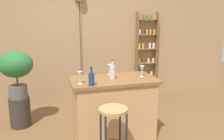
{
  "coord_description": "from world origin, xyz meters",
  "views": [
    {
      "loc": [
        -0.87,
        -2.75,
        1.7
      ],
      "look_at": [
        0.05,
        0.55,
        0.95
      ],
      "focal_mm": 37.26,
      "sensor_mm": 36.0,
      "label": 1
    }
  ],
  "objects_px": {
    "bar_stool": "(113,122)",
    "potted_plant": "(16,68)",
    "wine_glass_center": "(80,75)",
    "wine_glass_left": "(110,67)",
    "bottle_vinegar": "(113,72)",
    "wine_glass_right": "(142,69)",
    "plant_stool": "(20,112)",
    "spice_shelf": "(146,54)",
    "bottle_spirits_clear": "(91,79)"
  },
  "relations": [
    {
      "from": "wine_glass_left",
      "to": "wine_glass_center",
      "type": "distance_m",
      "value": 0.62
    },
    {
      "from": "potted_plant",
      "to": "bottle_vinegar",
      "type": "relative_size",
      "value": 2.72
    },
    {
      "from": "potted_plant",
      "to": "bottle_spirits_clear",
      "type": "distance_m",
      "value": 1.4
    },
    {
      "from": "potted_plant",
      "to": "wine_glass_right",
      "type": "xyz_separation_m",
      "value": [
        1.79,
        -0.72,
        0.04
      ]
    },
    {
      "from": "potted_plant",
      "to": "plant_stool",
      "type": "bearing_deg",
      "value": 0.0
    },
    {
      "from": "bottle_vinegar",
      "to": "bottle_spirits_clear",
      "type": "relative_size",
      "value": 1.15
    },
    {
      "from": "bottle_spirits_clear",
      "to": "spice_shelf",
      "type": "bearing_deg",
      "value": 49.34
    },
    {
      "from": "wine_glass_left",
      "to": "bottle_vinegar",
      "type": "bearing_deg",
      "value": -95.01
    },
    {
      "from": "wine_glass_left",
      "to": "wine_glass_right",
      "type": "xyz_separation_m",
      "value": [
        0.43,
        -0.23,
        0.0
      ]
    },
    {
      "from": "bar_stool",
      "to": "potted_plant",
      "type": "xyz_separation_m",
      "value": [
        -1.18,
        1.34,
        0.44
      ]
    },
    {
      "from": "spice_shelf",
      "to": "bottle_vinegar",
      "type": "bearing_deg",
      "value": -127.73
    },
    {
      "from": "bottle_vinegar",
      "to": "wine_glass_left",
      "type": "distance_m",
      "value": 0.24
    },
    {
      "from": "potted_plant",
      "to": "wine_glass_left",
      "type": "relative_size",
      "value": 4.53
    },
    {
      "from": "plant_stool",
      "to": "bottle_spirits_clear",
      "type": "bearing_deg",
      "value": -44.74
    },
    {
      "from": "potted_plant",
      "to": "wine_glass_left",
      "type": "bearing_deg",
      "value": -19.95
    },
    {
      "from": "spice_shelf",
      "to": "wine_glass_right",
      "type": "distance_m",
      "value": 1.68
    },
    {
      "from": "plant_stool",
      "to": "wine_glass_left",
      "type": "relative_size",
      "value": 2.94
    },
    {
      "from": "spice_shelf",
      "to": "plant_stool",
      "type": "relative_size",
      "value": 3.83
    },
    {
      "from": "wine_glass_center",
      "to": "wine_glass_right",
      "type": "distance_m",
      "value": 0.93
    },
    {
      "from": "plant_stool",
      "to": "bottle_spirits_clear",
      "type": "xyz_separation_m",
      "value": [
        1.0,
        -0.99,
        0.73
      ]
    },
    {
      "from": "spice_shelf",
      "to": "bottle_vinegar",
      "type": "distance_m",
      "value": 1.94
    },
    {
      "from": "bar_stool",
      "to": "potted_plant",
      "type": "bearing_deg",
      "value": 131.27
    },
    {
      "from": "spice_shelf",
      "to": "plant_stool",
      "type": "xyz_separation_m",
      "value": [
        -2.53,
        -0.79,
        -0.73
      ]
    },
    {
      "from": "bottle_spirits_clear",
      "to": "wine_glass_right",
      "type": "xyz_separation_m",
      "value": [
        0.79,
        0.27,
        0.03
      ]
    },
    {
      "from": "potted_plant",
      "to": "wine_glass_right",
      "type": "relative_size",
      "value": 4.53
    },
    {
      "from": "bottle_vinegar",
      "to": "bottle_spirits_clear",
      "type": "bearing_deg",
      "value": -144.03
    },
    {
      "from": "bottle_spirits_clear",
      "to": "wine_glass_center",
      "type": "distance_m",
      "value": 0.18
    },
    {
      "from": "bottle_vinegar",
      "to": "wine_glass_center",
      "type": "bearing_deg",
      "value": -164.33
    },
    {
      "from": "bottle_vinegar",
      "to": "bar_stool",
      "type": "bearing_deg",
      "value": -104.95
    },
    {
      "from": "bottle_vinegar",
      "to": "plant_stool",
      "type": "bearing_deg",
      "value": 151.24
    },
    {
      "from": "plant_stool",
      "to": "bar_stool",
      "type": "bearing_deg",
      "value": -48.73
    },
    {
      "from": "plant_stool",
      "to": "spice_shelf",
      "type": "bearing_deg",
      "value": 17.46
    },
    {
      "from": "spice_shelf",
      "to": "bottle_vinegar",
      "type": "height_order",
      "value": "spice_shelf"
    },
    {
      "from": "potted_plant",
      "to": "bottle_spirits_clear",
      "type": "relative_size",
      "value": 3.13
    },
    {
      "from": "potted_plant",
      "to": "wine_glass_left",
      "type": "height_order",
      "value": "potted_plant"
    },
    {
      "from": "bottle_spirits_clear",
      "to": "wine_glass_right",
      "type": "height_order",
      "value": "bottle_spirits_clear"
    },
    {
      "from": "plant_stool",
      "to": "bottle_vinegar",
      "type": "height_order",
      "value": "bottle_vinegar"
    },
    {
      "from": "bottle_vinegar",
      "to": "wine_glass_center",
      "type": "distance_m",
      "value": 0.49
    },
    {
      "from": "spice_shelf",
      "to": "wine_glass_left",
      "type": "xyz_separation_m",
      "value": [
        -1.16,
        -1.29,
        0.03
      ]
    },
    {
      "from": "bar_stool",
      "to": "wine_glass_center",
      "type": "distance_m",
      "value": 0.74
    },
    {
      "from": "plant_stool",
      "to": "wine_glass_left",
      "type": "xyz_separation_m",
      "value": [
        1.36,
        -0.49,
        0.76
      ]
    },
    {
      "from": "bar_stool",
      "to": "spice_shelf",
      "type": "height_order",
      "value": "spice_shelf"
    },
    {
      "from": "plant_stool",
      "to": "potted_plant",
      "type": "xyz_separation_m",
      "value": [
        0.0,
        0.0,
        0.72
      ]
    },
    {
      "from": "wine_glass_right",
      "to": "bottle_vinegar",
      "type": "bearing_deg",
      "value": -178.03
    },
    {
      "from": "spice_shelf",
      "to": "wine_glass_center",
      "type": "height_order",
      "value": "spice_shelf"
    },
    {
      "from": "potted_plant",
      "to": "wine_glass_center",
      "type": "distance_m",
      "value": 1.23
    },
    {
      "from": "bar_stool",
      "to": "bottle_spirits_clear",
      "type": "xyz_separation_m",
      "value": [
        -0.18,
        0.36,
        0.45
      ]
    },
    {
      "from": "potted_plant",
      "to": "bar_stool",
      "type": "bearing_deg",
      "value": -48.73
    },
    {
      "from": "spice_shelf",
      "to": "potted_plant",
      "type": "height_order",
      "value": "spice_shelf"
    },
    {
      "from": "potted_plant",
      "to": "wine_glass_right",
      "type": "height_order",
      "value": "potted_plant"
    }
  ]
}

